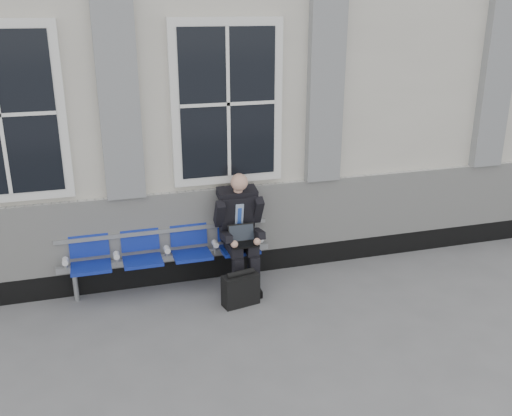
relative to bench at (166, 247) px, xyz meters
name	(u,v)px	position (x,y,z in m)	size (l,w,h in m)	color
ground	(232,336)	(0.48, -1.32, -0.55)	(70.00, 70.00, 0.00)	slate
station_building	(171,85)	(0.47, 2.15, 1.67)	(14.40, 4.40, 4.49)	beige
bench	(166,247)	(0.00, 0.00, 0.00)	(2.60, 0.47, 0.91)	#9EA0A3
businessman	(240,226)	(0.90, -0.14, 0.23)	(0.59, 0.79, 1.45)	black
briefcase	(241,289)	(0.76, -0.68, -0.35)	(0.46, 0.26, 0.44)	black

